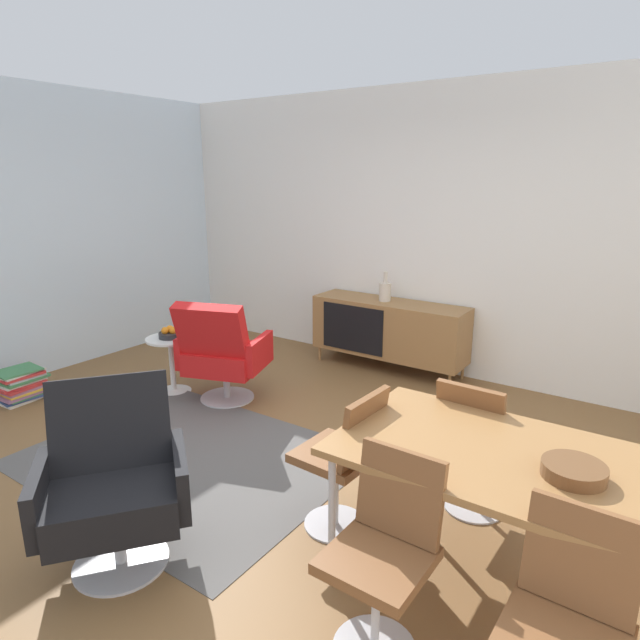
# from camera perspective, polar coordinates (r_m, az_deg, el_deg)

# --- Properties ---
(ground_plane) EXTENTS (8.32, 8.32, 0.00)m
(ground_plane) POSITION_cam_1_polar(r_m,az_deg,el_deg) (3.76, -5.26, -16.23)
(ground_plane) COLOR brown
(wall_back) EXTENTS (6.80, 0.12, 2.80)m
(wall_back) POSITION_cam_1_polar(r_m,az_deg,el_deg) (5.49, 12.14, 9.00)
(wall_back) COLOR white
(wall_back) RESTS_ON ground_plane
(wall_window_left) EXTENTS (0.12, 5.60, 2.80)m
(wall_window_left) POSITION_cam_1_polar(r_m,az_deg,el_deg) (5.85, -30.79, 7.59)
(wall_window_left) COLOR silver
(wall_window_left) RESTS_ON ground_plane
(sideboard) EXTENTS (1.60, 0.45, 0.72)m
(sideboard) POSITION_cam_1_polar(r_m,az_deg,el_deg) (5.54, 7.28, -0.88)
(sideboard) COLOR olive
(sideboard) RESTS_ON ground_plane
(vase_cobalt) EXTENTS (0.12, 0.12, 0.30)m
(vase_cobalt) POSITION_cam_1_polar(r_m,az_deg,el_deg) (5.47, 6.90, 3.08)
(vase_cobalt) COLOR beige
(vase_cobalt) RESTS_ON sideboard
(dining_table) EXTENTS (1.60, 0.90, 0.74)m
(dining_table) POSITION_cam_1_polar(r_m,az_deg,el_deg) (2.64, 19.89, -14.28)
(dining_table) COLOR olive
(dining_table) RESTS_ON ground_plane
(wooden_bowl_on_table) EXTENTS (0.26, 0.26, 0.06)m
(wooden_bowl_on_table) POSITION_cam_1_polar(r_m,az_deg,el_deg) (2.54, 25.32, -14.25)
(wooden_bowl_on_table) COLOR brown
(wooden_bowl_on_table) RESTS_ON dining_table
(dining_chair_near_window) EXTENTS (0.44, 0.42, 0.86)m
(dining_chair_near_window) POSITION_cam_1_polar(r_m,az_deg,el_deg) (3.05, 2.65, -14.09)
(dining_chair_near_window) COLOR brown
(dining_chair_near_window) RESTS_ON ground_plane
(dining_chair_back_left) EXTENTS (0.41, 0.44, 0.86)m
(dining_chair_back_left) POSITION_cam_1_polar(r_m,az_deg,el_deg) (3.31, 16.12, -12.21)
(dining_chair_back_left) COLOR brown
(dining_chair_back_left) RESTS_ON ground_plane
(dining_chair_front_left) EXTENTS (0.41, 0.43, 0.86)m
(dining_chair_front_left) POSITION_cam_1_polar(r_m,az_deg,el_deg) (2.42, 6.88, -22.88)
(dining_chair_front_left) COLOR brown
(dining_chair_front_left) RESTS_ON ground_plane
(dining_chair_front_right) EXTENTS (0.41, 0.43, 0.86)m
(dining_chair_front_right) POSITION_cam_1_polar(r_m,az_deg,el_deg) (2.27, 24.75, -27.38)
(dining_chair_front_right) COLOR brown
(dining_chair_front_right) RESTS_ON ground_plane
(lounge_chair_red) EXTENTS (0.85, 0.82, 0.95)m
(lounge_chair_red) POSITION_cam_1_polar(r_m,az_deg,el_deg) (4.76, -10.38, -3.32)
(lounge_chair_red) COLOR red
(lounge_chair_red) RESTS_ON ground_plane
(armchair_black_shell) EXTENTS (0.90, 0.91, 0.95)m
(armchair_black_shell) POSITION_cam_1_polar(r_m,az_deg,el_deg) (3.04, -21.06, -15.26)
(armchair_black_shell) COLOR black
(armchair_black_shell) RESTS_ON ground_plane
(side_table_round) EXTENTS (0.44, 0.44, 0.52)m
(side_table_round) POSITION_cam_1_polar(r_m,az_deg,el_deg) (5.15, -15.45, -3.93)
(side_table_round) COLOR white
(side_table_round) RESTS_ON ground_plane
(fruit_bowl) EXTENTS (0.20, 0.20, 0.11)m
(fruit_bowl) POSITION_cam_1_polar(r_m,az_deg,el_deg) (5.08, -15.64, -1.38)
(fruit_bowl) COLOR #262628
(fruit_bowl) RESTS_ON side_table_round
(magazine_stack) EXTENTS (0.34, 0.41, 0.29)m
(magazine_stack) POSITION_cam_1_polar(r_m,az_deg,el_deg) (5.52, -29.12, -6.04)
(magazine_stack) COLOR silver
(magazine_stack) RESTS_ON ground_plane
(area_rug) EXTENTS (2.20, 1.70, 0.01)m
(area_rug) POSITION_cam_1_polar(r_m,az_deg,el_deg) (4.06, -13.74, -14.03)
(area_rug) COLOR #595654
(area_rug) RESTS_ON ground_plane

